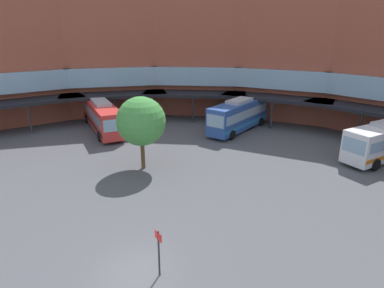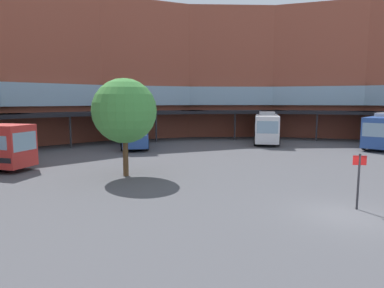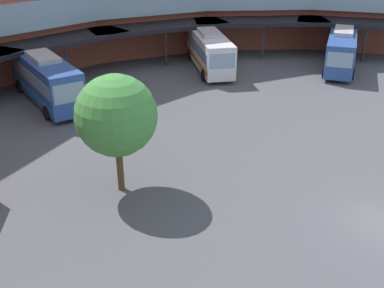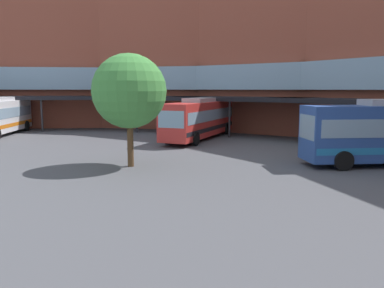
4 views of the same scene
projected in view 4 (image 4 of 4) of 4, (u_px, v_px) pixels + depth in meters
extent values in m
cube|color=#8CADC6|center=(380.00, 75.00, 32.33)|extent=(12.38, 6.24, 2.49)
cube|color=black|center=(348.00, 101.00, 30.05)|extent=(13.76, 4.00, 0.40)
cylinder|color=#2D2D33|center=(335.00, 125.00, 29.37)|extent=(0.20, 0.20, 3.55)
cube|color=#9E4C38|center=(260.00, 47.00, 40.76)|extent=(14.98, 10.35, 17.76)
cube|color=#8CADC6|center=(257.00, 78.00, 40.71)|extent=(13.77, 10.10, 2.49)
cube|color=black|center=(238.00, 99.00, 37.39)|extent=(14.30, 8.47, 0.40)
cylinder|color=#2D2D33|center=(230.00, 118.00, 36.32)|extent=(0.20, 0.20, 3.55)
cube|color=#9E4C38|center=(156.00, 52.00, 45.72)|extent=(14.39, 13.45, 17.76)
cube|color=#8CADC6|center=(155.00, 79.00, 45.59)|extent=(13.49, 12.75, 2.49)
cube|color=black|center=(142.00, 98.00, 41.66)|extent=(13.10, 11.92, 0.40)
cylinder|color=#2D2D33|center=(137.00, 115.00, 40.37)|extent=(0.20, 0.20, 3.55)
cube|color=#9E4C38|center=(54.00, 52.00, 46.52)|extent=(12.06, 14.92, 17.76)
cube|color=#8CADC6|center=(54.00, 79.00, 46.38)|extent=(11.58, 13.84, 2.49)
cube|color=black|center=(45.00, 98.00, 42.34)|extent=(10.33, 13.92, 0.40)
cylinder|color=#2D2D33|center=(42.00, 115.00, 41.02)|extent=(0.20, 0.20, 3.55)
cube|color=#8CADC6|center=(308.00, 127.00, 22.33)|extent=(1.96, 1.25, 1.40)
cylinder|color=black|center=(344.00, 161.00, 21.48)|extent=(0.82, 1.10, 1.10)
cylinder|color=black|center=(324.00, 153.00, 23.97)|extent=(0.82, 1.10, 1.10)
cube|color=red|center=(200.00, 118.00, 35.22)|extent=(8.63, 11.90, 3.00)
cube|color=#8CADC6|center=(200.00, 115.00, 35.17)|extent=(8.28, 11.29, 0.96)
cube|color=black|center=(200.00, 128.00, 35.34)|extent=(8.52, 11.70, 0.36)
cube|color=#8CADC6|center=(171.00, 119.00, 29.51)|extent=(1.91, 1.24, 1.32)
cube|color=#B2B2B7|center=(200.00, 100.00, 34.99)|extent=(3.82, 4.72, 0.36)
cylinder|color=black|center=(196.00, 139.00, 31.06)|extent=(0.83, 1.09, 1.10)
cylinder|color=black|center=(168.00, 137.00, 31.98)|extent=(0.83, 1.09, 1.10)
cylinder|color=black|center=(227.00, 129.00, 38.82)|extent=(0.83, 1.09, 1.10)
cylinder|color=black|center=(204.00, 128.00, 39.75)|extent=(0.83, 1.09, 1.10)
cube|color=orange|center=(0.00, 125.00, 38.19)|extent=(10.54, 7.92, 0.36)
cylinder|color=black|center=(27.00, 126.00, 42.06)|extent=(1.09, 0.84, 1.10)
cylinder|color=black|center=(3.00, 126.00, 41.88)|extent=(1.09, 0.84, 1.10)
cylinder|color=brown|center=(130.00, 139.00, 22.52)|extent=(0.36, 0.36, 3.20)
sphere|color=#479342|center=(129.00, 91.00, 22.13)|extent=(4.27, 4.27, 4.27)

